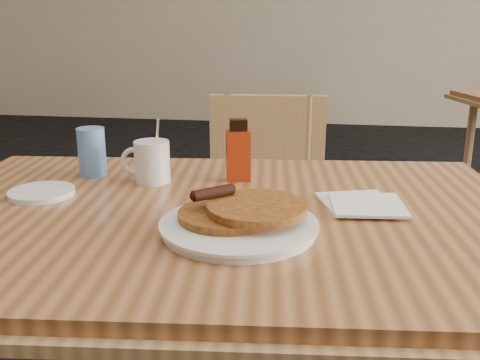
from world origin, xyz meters
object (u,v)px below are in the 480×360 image
Objects in this scene: coffee_mug at (151,161)px; syrup_bottle at (238,152)px; main_table at (219,230)px; chair_main_far at (264,203)px; pancake_plate at (240,221)px; blue_tumbler at (92,152)px.

coffee_mug reaches higher than syrup_bottle.
syrup_bottle is (0.20, 0.04, 0.02)m from coffee_mug.
main_table is 0.74m from chair_main_far.
chair_main_far reaches higher than pancake_plate.
chair_main_far is at bearing 54.08° from blue_tumbler.
pancake_plate is at bearing -59.24° from main_table.
chair_main_far is 7.46× the size of blue_tumbler.
blue_tumbler is at bearing 143.48° from pancake_plate.
syrup_bottle is at bearing 99.09° from pancake_plate.
chair_main_far is at bearing 88.61° from main_table.
syrup_bottle is 1.25× the size of blue_tumbler.
syrup_bottle is (-0.01, -0.50, 0.30)m from chair_main_far.
pancake_plate is at bearing -36.52° from blue_tumbler.
coffee_mug is at bearing -12.16° from blue_tumbler.
coffee_mug is 1.05× the size of syrup_bottle.
main_table is 8.84× the size of coffee_mug.
chair_main_far reaches higher than main_table.
pancake_plate is 0.32m from syrup_bottle.
blue_tumbler is at bearing 162.68° from coffee_mug.
syrup_bottle is at bearing -95.26° from chair_main_far.
chair_main_far is 0.58m from syrup_bottle.
syrup_bottle is at bearing 7.06° from coffee_mug.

